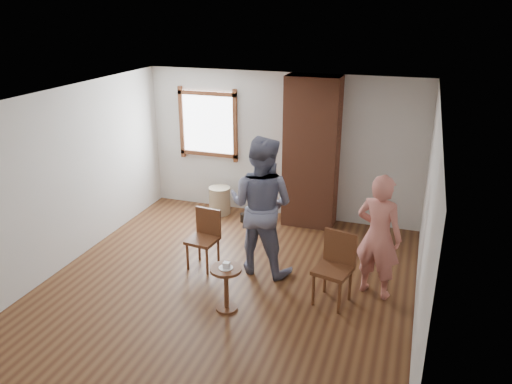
% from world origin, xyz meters
% --- Properties ---
extents(ground, '(5.50, 5.50, 0.00)m').
position_xyz_m(ground, '(0.00, 0.00, 0.00)').
color(ground, brown).
rests_on(ground, ground).
extents(room_shell, '(5.04, 5.52, 2.62)m').
position_xyz_m(room_shell, '(-0.06, 0.61, 1.81)').
color(room_shell, silver).
rests_on(room_shell, ground).
extents(brick_chimney, '(0.90, 0.50, 2.60)m').
position_xyz_m(brick_chimney, '(0.60, 2.50, 1.30)').
color(brick_chimney, brown).
rests_on(brick_chimney, ground).
extents(stoneware_crock, '(0.49, 0.49, 0.51)m').
position_xyz_m(stoneware_crock, '(-1.07, 2.40, 0.25)').
color(stoneware_crock, tan).
rests_on(stoneware_crock, ground).
extents(dark_pot, '(0.17, 0.17, 0.15)m').
position_xyz_m(dark_pot, '(-0.51, 2.18, 0.08)').
color(dark_pot, black).
rests_on(dark_pot, ground).
extents(dining_chair_left, '(0.45, 0.45, 0.88)m').
position_xyz_m(dining_chair_left, '(-0.52, 0.51, 0.49)').
color(dining_chair_left, brown).
rests_on(dining_chair_left, ground).
extents(dining_chair_right, '(0.53, 0.53, 0.95)m').
position_xyz_m(dining_chair_right, '(1.47, 0.19, 0.53)').
color(dining_chair_right, brown).
rests_on(dining_chair_right, ground).
extents(side_table, '(0.40, 0.40, 0.60)m').
position_xyz_m(side_table, '(0.21, -0.47, 0.40)').
color(side_table, brown).
rests_on(side_table, ground).
extents(cake_plate, '(0.18, 0.18, 0.01)m').
position_xyz_m(cake_plate, '(0.21, -0.47, 0.60)').
color(cake_plate, white).
rests_on(cake_plate, side_table).
extents(cake_slice, '(0.08, 0.07, 0.06)m').
position_xyz_m(cake_slice, '(0.22, -0.47, 0.64)').
color(cake_slice, white).
rests_on(cake_slice, cake_plate).
extents(man, '(1.07, 0.89, 2.02)m').
position_xyz_m(man, '(0.30, 0.65, 1.01)').
color(man, '#15183A').
rests_on(man, ground).
extents(person_pink, '(0.71, 0.58, 1.70)m').
position_xyz_m(person_pink, '(1.95, 0.52, 0.85)').
color(person_pink, '#D27769').
rests_on(person_pink, ground).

